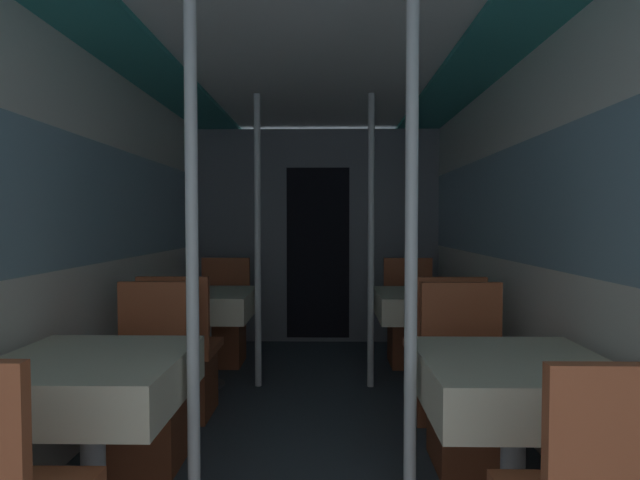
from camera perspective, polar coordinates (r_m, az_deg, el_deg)
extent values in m
cube|color=silver|center=(3.33, -23.13, -0.59)|extent=(0.05, 6.50, 2.18)
cube|color=#8CB2C6|center=(3.33, -23.00, 3.85)|extent=(0.03, 5.98, 0.70)
cube|color=silver|center=(3.25, 21.66, -0.63)|extent=(0.05, 6.50, 2.18)
cube|color=#8CB2C6|center=(3.25, 21.53, 3.91)|extent=(0.03, 5.98, 0.70)
cube|color=white|center=(3.20, -1.03, 20.16)|extent=(2.51, 6.50, 0.04)
cube|color=teal|center=(3.38, -19.73, 18.41)|extent=(0.45, 6.24, 0.03)
cube|color=teal|center=(3.32, 18.08, 18.75)|extent=(0.45, 6.24, 0.03)
cube|color=slate|center=(5.13, -0.22, 0.47)|extent=(2.46, 0.08, 2.18)
cube|color=black|center=(5.10, -0.23, -1.50)|extent=(0.64, 0.01, 1.74)
cylinder|color=#B7B7BC|center=(2.30, -24.51, -20.68)|extent=(0.09, 0.09, 0.67)
cube|color=#B2B2B7|center=(2.19, -24.66, -12.31)|extent=(0.67, 0.67, 0.02)
cube|color=beige|center=(2.21, -24.62, -14.33)|extent=(0.71, 0.71, 0.19)
cube|color=brown|center=(2.85, -19.20, -19.29)|extent=(0.37, 0.37, 0.40)
cube|color=#B25633|center=(2.77, -19.26, -14.91)|extent=(0.43, 0.43, 0.05)
cube|color=#B25633|center=(2.89, -17.97, -9.04)|extent=(0.43, 0.04, 0.45)
cylinder|color=silver|center=(1.99, -14.40, -2.20)|extent=(0.05, 0.05, 2.18)
cylinder|color=#4C4C51|center=(4.01, -12.95, -15.78)|extent=(0.29, 0.29, 0.01)
cylinder|color=#B7B7BC|center=(3.92, -12.99, -10.99)|extent=(0.09, 0.09, 0.67)
cube|color=#B2B2B7|center=(3.85, -13.03, -5.98)|extent=(0.67, 0.67, 0.02)
cube|color=beige|center=(3.86, -13.02, -7.16)|extent=(0.71, 0.71, 0.19)
cube|color=brown|center=(3.42, -15.37, -15.54)|extent=(0.37, 0.37, 0.40)
cube|color=#B25633|center=(3.36, -15.40, -11.85)|extent=(0.43, 0.43, 0.05)
cube|color=#B25633|center=(3.12, -16.47, -8.19)|extent=(0.43, 0.04, 0.45)
cube|color=brown|center=(4.49, -11.18, -11.22)|extent=(0.37, 0.37, 0.40)
cube|color=#B25633|center=(4.45, -11.20, -8.37)|extent=(0.43, 0.43, 0.05)
cube|color=#B25633|center=(4.60, -10.71, -4.84)|extent=(0.43, 0.04, 0.45)
cylinder|color=silver|center=(3.74, -7.14, -0.16)|extent=(0.05, 0.05, 2.18)
cylinder|color=#B7B7BC|center=(2.23, 21.19, -21.43)|extent=(0.09, 0.09, 0.67)
cube|color=#B2B2B7|center=(2.11, 21.31, -12.81)|extent=(0.67, 0.67, 0.02)
cube|color=beige|center=(2.13, 21.29, -14.89)|extent=(0.71, 0.71, 0.19)
cube|color=#B25633|center=(1.46, 32.63, -20.54)|extent=(0.43, 0.04, 0.45)
cube|color=brown|center=(2.79, 16.80, -19.74)|extent=(0.37, 0.37, 0.40)
cube|color=#B25633|center=(2.71, 16.85, -15.28)|extent=(0.43, 0.43, 0.05)
cube|color=#B25633|center=(2.83, 15.81, -9.25)|extent=(0.43, 0.04, 0.45)
cylinder|color=silver|center=(1.94, 10.38, -2.27)|extent=(0.05, 0.05, 2.18)
cylinder|color=#4C4C51|center=(3.97, 11.77, -15.97)|extent=(0.29, 0.29, 0.01)
cylinder|color=#B7B7BC|center=(3.87, 11.81, -11.12)|extent=(0.09, 0.09, 0.67)
cube|color=#B2B2B7|center=(3.81, 11.85, -6.06)|extent=(0.67, 0.67, 0.02)
cube|color=beige|center=(3.82, 11.84, -7.25)|extent=(0.71, 0.71, 0.19)
cube|color=brown|center=(3.37, 13.70, -15.80)|extent=(0.37, 0.37, 0.40)
cube|color=#B25633|center=(3.31, 13.74, -12.05)|extent=(0.43, 0.43, 0.05)
cube|color=#B25633|center=(3.07, 14.60, -8.35)|extent=(0.43, 0.04, 0.45)
cube|color=brown|center=(4.46, 10.37, -11.33)|extent=(0.37, 0.37, 0.40)
cube|color=#B25633|center=(4.41, 10.39, -8.46)|extent=(0.43, 0.43, 0.05)
cube|color=#B25633|center=(4.56, 10.01, -4.89)|extent=(0.43, 0.04, 0.45)
cylinder|color=silver|center=(3.72, 5.85, -0.17)|extent=(0.05, 0.05, 2.18)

